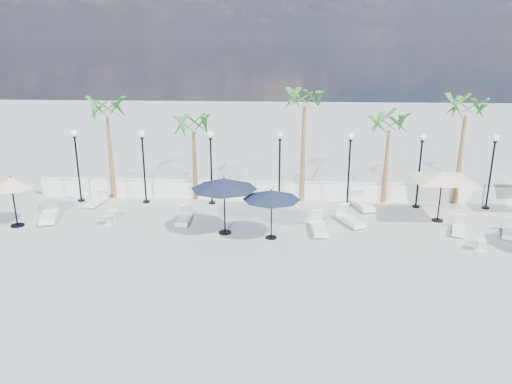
# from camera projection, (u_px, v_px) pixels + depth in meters

# --- Properties ---
(ground) EXTENTS (100.00, 100.00, 0.00)m
(ground) POSITION_uv_depth(u_px,v_px,m) (277.00, 257.00, 19.71)
(ground) COLOR #A8A8A3
(ground) RESTS_ON ground
(balustrade) EXTENTS (26.00, 0.30, 1.01)m
(balustrade) POSITION_uv_depth(u_px,v_px,m) (279.00, 190.00, 26.73)
(balustrade) COLOR silver
(balustrade) RESTS_ON ground
(lamppost_0) EXTENTS (0.36, 0.36, 3.84)m
(lamppost_0) POSITION_uv_depth(u_px,v_px,m) (77.00, 155.00, 25.75)
(lamppost_0) COLOR black
(lamppost_0) RESTS_ON ground
(lamppost_1) EXTENTS (0.36, 0.36, 3.84)m
(lamppost_1) POSITION_uv_depth(u_px,v_px,m) (143.00, 156.00, 25.56)
(lamppost_1) COLOR black
(lamppost_1) RESTS_ON ground
(lamppost_2) EXTENTS (0.36, 0.36, 3.84)m
(lamppost_2) POSITION_uv_depth(u_px,v_px,m) (211.00, 157.00, 25.37)
(lamppost_2) COLOR black
(lamppost_2) RESTS_ON ground
(lamppost_3) EXTENTS (0.36, 0.36, 3.84)m
(lamppost_3) POSITION_uv_depth(u_px,v_px,m) (280.00, 158.00, 25.17)
(lamppost_3) COLOR black
(lamppost_3) RESTS_ON ground
(lamppost_4) EXTENTS (0.36, 0.36, 3.84)m
(lamppost_4) POSITION_uv_depth(u_px,v_px,m) (349.00, 159.00, 24.98)
(lamppost_4) COLOR black
(lamppost_4) RESTS_ON ground
(lamppost_5) EXTENTS (0.36, 0.36, 3.84)m
(lamppost_5) POSITION_uv_depth(u_px,v_px,m) (420.00, 160.00, 24.79)
(lamppost_5) COLOR black
(lamppost_5) RESTS_ON ground
(lamppost_6) EXTENTS (0.36, 0.36, 3.84)m
(lamppost_6) POSITION_uv_depth(u_px,v_px,m) (492.00, 161.00, 24.59)
(lamppost_6) COLOR black
(lamppost_6) RESTS_ON ground
(palm_0) EXTENTS (2.60, 2.60, 5.50)m
(palm_0) POSITION_uv_depth(u_px,v_px,m) (107.00, 114.00, 25.83)
(palm_0) COLOR brown
(palm_0) RESTS_ON ground
(palm_1) EXTENTS (2.60, 2.60, 4.70)m
(palm_1) POSITION_uv_depth(u_px,v_px,m) (193.00, 130.00, 25.81)
(palm_1) COLOR brown
(palm_1) RESTS_ON ground
(palm_2) EXTENTS (2.60, 2.60, 6.10)m
(palm_2) POSITION_uv_depth(u_px,v_px,m) (304.00, 104.00, 25.09)
(palm_2) COLOR brown
(palm_2) RESTS_ON ground
(palm_3) EXTENTS (2.60, 2.60, 4.90)m
(palm_3) POSITION_uv_depth(u_px,v_px,m) (389.00, 128.00, 25.20)
(palm_3) COLOR brown
(palm_3) RESTS_ON ground
(palm_4) EXTENTS (2.60, 2.60, 5.70)m
(palm_4) POSITION_uv_depth(u_px,v_px,m) (466.00, 113.00, 24.76)
(palm_4) COLOR brown
(palm_4) RESTS_ON ground
(lounger_0) EXTENTS (1.32, 2.24, 0.80)m
(lounger_0) POSITION_uv_depth(u_px,v_px,m) (49.00, 214.00, 23.69)
(lounger_0) COLOR white
(lounger_0) RESTS_ON ground
(lounger_1) EXTENTS (0.79, 1.73, 0.62)m
(lounger_1) POSITION_uv_depth(u_px,v_px,m) (97.00, 201.00, 25.85)
(lounger_1) COLOR white
(lounger_1) RESTS_ON ground
(lounger_2) EXTENTS (0.60, 1.71, 0.63)m
(lounger_2) POSITION_uv_depth(u_px,v_px,m) (184.00, 218.00, 23.36)
(lounger_2) COLOR white
(lounger_2) RESTS_ON ground
(lounger_3) EXTENTS (0.81, 2.04, 0.75)m
(lounger_3) POSITION_uv_depth(u_px,v_px,m) (318.00, 227.00, 22.22)
(lounger_3) COLOR white
(lounger_3) RESTS_ON ground
(lounger_4) EXTENTS (1.34, 2.03, 0.73)m
(lounger_4) POSITION_uv_depth(u_px,v_px,m) (350.00, 219.00, 23.17)
(lounger_4) COLOR white
(lounger_4) RESTS_ON ground
(lounger_5) EXTENTS (1.12, 2.10, 0.75)m
(lounger_5) POSITION_uv_depth(u_px,v_px,m) (362.00, 203.00, 25.34)
(lounger_5) COLOR white
(lounger_5) RESTS_ON ground
(lounger_6) EXTENTS (1.03, 1.75, 0.63)m
(lounger_6) POSITION_uv_depth(u_px,v_px,m) (459.00, 228.00, 22.17)
(lounger_6) COLOR white
(lounger_6) RESTS_ON ground
(lounger_7) EXTENTS (1.11, 1.72, 0.61)m
(lounger_7) POSITION_uv_depth(u_px,v_px,m) (509.00, 231.00, 21.83)
(lounger_7) COLOR white
(lounger_7) RESTS_ON ground
(side_table_0) EXTENTS (0.49, 0.49, 0.48)m
(side_table_0) POSITION_uv_depth(u_px,v_px,m) (113.00, 214.00, 23.73)
(side_table_0) COLOR white
(side_table_0) RESTS_ON ground
(side_table_1) EXTENTS (0.48, 0.48, 0.47)m
(side_table_1) POSITION_uv_depth(u_px,v_px,m) (107.00, 219.00, 23.03)
(side_table_1) COLOR white
(side_table_1) RESTS_ON ground
(side_table_2) EXTENTS (0.50, 0.50, 0.49)m
(side_table_2) POSITION_uv_depth(u_px,v_px,m) (480.00, 244.00, 20.24)
(side_table_2) COLOR white
(side_table_2) RESTS_ON ground
(parasol_navy_left) EXTENTS (2.93, 2.93, 2.58)m
(parasol_navy_left) POSITION_uv_depth(u_px,v_px,m) (224.00, 184.00, 21.48)
(parasol_navy_left) COLOR black
(parasol_navy_left) RESTS_ON ground
(parasol_navy_mid) EXTENTS (2.48, 2.48, 2.22)m
(parasol_navy_mid) POSITION_uv_depth(u_px,v_px,m) (272.00, 195.00, 21.03)
(parasol_navy_mid) COLOR black
(parasol_navy_mid) RESTS_ON ground
(parasol_cream_sq_a) EXTENTS (5.26, 5.26, 2.58)m
(parasol_cream_sq_a) POSITION_uv_depth(u_px,v_px,m) (443.00, 172.00, 22.91)
(parasol_cream_sq_a) COLOR black
(parasol_cream_sq_a) RESTS_ON ground
(parasol_cream_small) EXTENTS (1.95, 1.95, 2.39)m
(parasol_cream_small) POSITION_uv_depth(u_px,v_px,m) (11.00, 183.00, 22.37)
(parasol_cream_small) COLOR black
(parasol_cream_small) RESTS_ON ground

